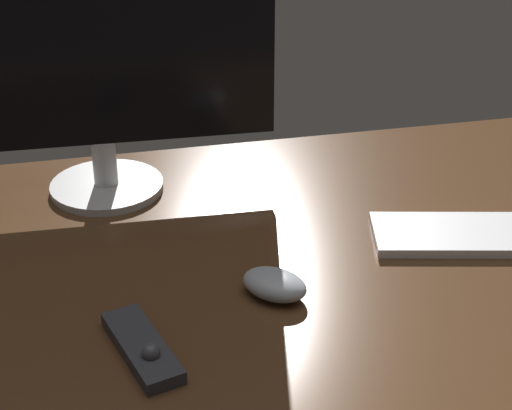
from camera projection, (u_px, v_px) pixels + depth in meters
desk at (243, 262)px, 132.09cm from camera, size 140.00×84.00×2.00cm
monitor at (95, 61)px, 139.95cm from camera, size 59.82×19.96×43.69cm
keyboard at (481, 235)px, 136.08cm from camera, size 36.36×19.55×1.53cm
computer_mouse at (275, 284)px, 121.56cm from camera, size 11.72×11.73×3.72cm
media_remote at (143, 348)px, 110.12cm from camera, size 9.61×17.58×3.52cm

